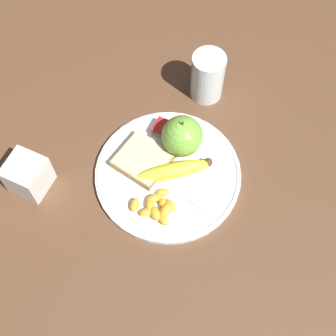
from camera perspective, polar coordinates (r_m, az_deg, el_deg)
name	(u,v)px	position (r m, az deg, el deg)	size (l,w,h in m)	color
ground_plane	(168,176)	(0.92, 0.00, -0.92)	(3.00, 3.00, 0.00)	brown
plate	(168,174)	(0.92, 0.00, -0.70)	(0.29, 0.29, 0.01)	white
juice_glass	(207,77)	(0.99, 4.82, 10.95)	(0.07, 0.07, 0.11)	silver
apple	(182,136)	(0.91, 1.70, 3.93)	(0.08, 0.08, 0.09)	#72B23D
banana	(175,169)	(0.90, 0.81, -0.12)	(0.14, 0.12, 0.03)	yellow
bread_slice	(143,160)	(0.92, -3.08, 0.96)	(0.11, 0.11, 0.02)	#AB8751
fork	(161,178)	(0.91, -0.89, -1.23)	(0.19, 0.06, 0.00)	#B2B2B7
jam_packet	(165,130)	(0.95, -0.34, 4.65)	(0.05, 0.04, 0.02)	white
orange_segment_0	(163,193)	(0.89, -0.64, -3.02)	(0.03, 0.03, 0.01)	#F9A32D
orange_segment_1	(156,200)	(0.88, -1.52, -3.89)	(0.03, 0.03, 0.02)	#F9A32D
orange_segment_2	(166,210)	(0.87, -0.21, -5.10)	(0.03, 0.04, 0.02)	#F9A32D
orange_segment_3	(155,213)	(0.87, -1.57, -5.55)	(0.04, 0.03, 0.02)	#F9A32D
orange_segment_4	(163,219)	(0.87, -0.60, -6.28)	(0.03, 0.03, 0.01)	#F9A32D
orange_segment_5	(135,205)	(0.88, -4.10, -4.51)	(0.02, 0.03, 0.02)	#F9A32D
orange_segment_6	(152,206)	(0.88, -1.99, -4.70)	(0.03, 0.03, 0.02)	#F9A32D
orange_segment_7	(163,204)	(0.88, -0.61, -4.40)	(0.03, 0.03, 0.01)	#F9A32D
orange_segment_8	(145,212)	(0.87, -2.78, -5.38)	(0.03, 0.03, 0.01)	#F9A32D
orange_segment_9	(170,206)	(0.88, 0.27, -4.61)	(0.03, 0.03, 0.02)	#F9A32D
condiment_caddy	(28,175)	(0.92, -16.70, -0.85)	(0.07, 0.07, 0.08)	silver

